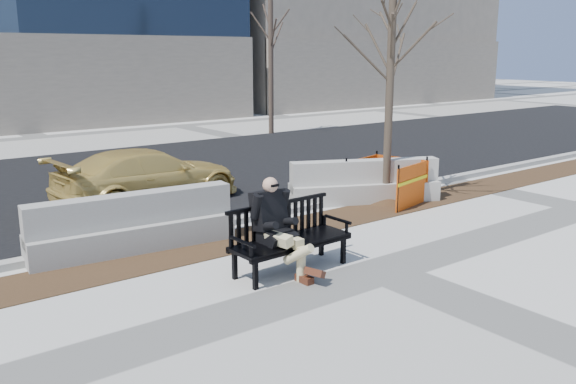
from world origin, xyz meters
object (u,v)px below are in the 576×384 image
(bench, at_px, (291,271))
(seated_man, at_px, (275,274))
(sedan, at_px, (150,203))
(jersey_barrier_left, at_px, (135,250))
(jersey_barrier_right, at_px, (364,202))
(tree_fence, at_px, (385,203))

(bench, distance_m, seated_man, 0.27)
(bench, height_order, seated_man, seated_man)
(sedan, bearing_deg, bench, 173.67)
(seated_man, bearing_deg, jersey_barrier_left, 115.75)
(jersey_barrier_left, relative_size, jersey_barrier_right, 1.03)
(seated_man, relative_size, tree_fence, 0.29)
(seated_man, xyz_separation_m, jersey_barrier_left, (-1.23, 2.35, 0.00))
(tree_fence, relative_size, jersey_barrier_left, 1.48)
(tree_fence, distance_m, jersey_barrier_right, 0.47)
(jersey_barrier_left, height_order, jersey_barrier_right, jersey_barrier_left)
(bench, distance_m, tree_fence, 4.77)
(seated_man, distance_m, sedan, 5.22)
(seated_man, xyz_separation_m, sedan, (0.35, 5.21, 0.00))
(bench, distance_m, sedan, 5.26)
(tree_fence, relative_size, sedan, 1.22)
(seated_man, height_order, jersey_barrier_left, seated_man)
(tree_fence, xyz_separation_m, jersey_barrier_right, (-0.32, 0.35, 0.00))
(tree_fence, bearing_deg, jersey_barrier_right, 132.93)
(sedan, bearing_deg, tree_fence, -132.31)
(jersey_barrier_right, bearing_deg, seated_man, -125.23)
(jersey_barrier_right, bearing_deg, jersey_barrier_left, -154.35)
(bench, bearing_deg, seated_man, 168.63)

